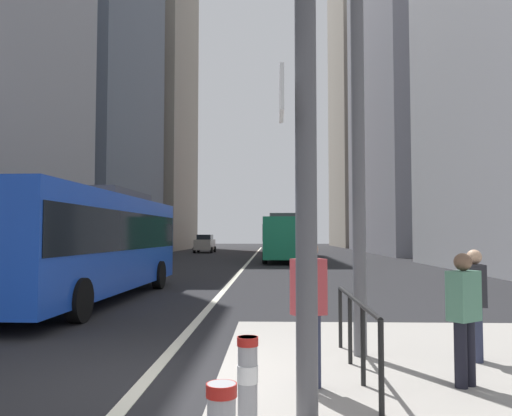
{
  "coord_description": "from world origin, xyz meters",
  "views": [
    {
      "loc": [
        1.71,
        -6.62,
        1.97
      ],
      "look_at": [
        0.39,
        33.65,
        4.07
      ],
      "focal_mm": 35.47,
      "sensor_mm": 36.0,
      "label": 1
    }
  ],
  "objects_px": {
    "car_oncoming_mid": "(205,243)",
    "car_receding_far": "(280,245)",
    "pedestrian_far": "(464,313)",
    "pedestrian_walking": "(475,299)",
    "traffic_signal_gantry": "(75,25)",
    "bollard_right": "(248,380)",
    "city_bus_blue_oncoming": "(90,239)",
    "car_receding_near": "(301,244)",
    "car_oncoming_far": "(137,251)",
    "street_lamp_post": "(357,21)",
    "city_bus_red_receding": "(283,236)",
    "city_bus_red_distant": "(275,235)",
    "pedestrian_waiting": "(309,304)"
  },
  "relations": [
    {
      "from": "car_oncoming_mid",
      "to": "pedestrian_far",
      "type": "height_order",
      "value": "car_oncoming_mid"
    },
    {
      "from": "traffic_signal_gantry",
      "to": "pedestrian_waiting",
      "type": "height_order",
      "value": "traffic_signal_gantry"
    },
    {
      "from": "pedestrian_far",
      "to": "street_lamp_post",
      "type": "bearing_deg",
      "value": 123.16
    },
    {
      "from": "car_oncoming_far",
      "to": "pedestrian_waiting",
      "type": "xyz_separation_m",
      "value": [
        8.55,
        -24.03,
        0.14
      ]
    },
    {
      "from": "city_bus_blue_oncoming",
      "to": "city_bus_red_receding",
      "type": "bearing_deg",
      "value": 74.69
    },
    {
      "from": "car_receding_far",
      "to": "street_lamp_post",
      "type": "xyz_separation_m",
      "value": [
        0.61,
        -39.74,
        4.29
      ]
    },
    {
      "from": "pedestrian_waiting",
      "to": "pedestrian_far",
      "type": "relative_size",
      "value": 1.11
    },
    {
      "from": "city_bus_blue_oncoming",
      "to": "pedestrian_far",
      "type": "bearing_deg",
      "value": -48.03
    },
    {
      "from": "city_bus_blue_oncoming",
      "to": "bollard_right",
      "type": "height_order",
      "value": "city_bus_blue_oncoming"
    },
    {
      "from": "bollard_right",
      "to": "pedestrian_waiting",
      "type": "height_order",
      "value": "pedestrian_waiting"
    },
    {
      "from": "pedestrian_waiting",
      "to": "bollard_right",
      "type": "bearing_deg",
      "value": -114.95
    },
    {
      "from": "city_bus_blue_oncoming",
      "to": "pedestrian_far",
      "type": "xyz_separation_m",
      "value": [
        7.72,
        -8.58,
        -0.81
      ]
    },
    {
      "from": "city_bus_blue_oncoming",
      "to": "car_receding_far",
      "type": "bearing_deg",
      "value": 79.38
    },
    {
      "from": "pedestrian_walking",
      "to": "traffic_signal_gantry",
      "type": "bearing_deg",
      "value": -154.68
    },
    {
      "from": "city_bus_red_distant",
      "to": "car_receding_near",
      "type": "distance_m",
      "value": 10.86
    },
    {
      "from": "city_bus_red_distant",
      "to": "car_oncoming_mid",
      "type": "bearing_deg",
      "value": -145.74
    },
    {
      "from": "car_receding_near",
      "to": "street_lamp_post",
      "type": "height_order",
      "value": "street_lamp_post"
    },
    {
      "from": "city_bus_blue_oncoming",
      "to": "city_bus_red_distant",
      "type": "relative_size",
      "value": 1.04
    },
    {
      "from": "car_oncoming_mid",
      "to": "pedestrian_far",
      "type": "distance_m",
      "value": 49.2
    },
    {
      "from": "car_receding_near",
      "to": "bollard_right",
      "type": "bearing_deg",
      "value": -93.85
    },
    {
      "from": "city_bus_red_distant",
      "to": "car_receding_near",
      "type": "xyz_separation_m",
      "value": [
        2.44,
        -10.55,
        -0.85
      ]
    },
    {
      "from": "traffic_signal_gantry",
      "to": "car_oncoming_far",
      "type": "bearing_deg",
      "value": 103.6
    },
    {
      "from": "car_oncoming_far",
      "to": "street_lamp_post",
      "type": "distance_m",
      "value": 24.67
    },
    {
      "from": "city_bus_red_receding",
      "to": "pedestrian_far",
      "type": "height_order",
      "value": "city_bus_red_receding"
    },
    {
      "from": "street_lamp_post",
      "to": "pedestrian_far",
      "type": "relative_size",
      "value": 5.03
    },
    {
      "from": "car_oncoming_mid",
      "to": "car_receding_far",
      "type": "relative_size",
      "value": 0.97
    },
    {
      "from": "car_oncoming_mid",
      "to": "car_oncoming_far",
      "type": "distance_m",
      "value": 24.36
    },
    {
      "from": "bollard_right",
      "to": "car_oncoming_mid",
      "type": "bearing_deg",
      "value": 98.1
    },
    {
      "from": "city_bus_red_distant",
      "to": "street_lamp_post",
      "type": "bearing_deg",
      "value": -88.9
    },
    {
      "from": "pedestrian_far",
      "to": "car_receding_far",
      "type": "bearing_deg",
      "value": 92.21
    },
    {
      "from": "city_bus_red_receding",
      "to": "car_oncoming_mid",
      "type": "height_order",
      "value": "city_bus_red_receding"
    },
    {
      "from": "car_receding_far",
      "to": "pedestrian_waiting",
      "type": "height_order",
      "value": "car_receding_far"
    },
    {
      "from": "bollard_right",
      "to": "pedestrian_walking",
      "type": "bearing_deg",
      "value": 41.49
    },
    {
      "from": "city_bus_blue_oncoming",
      "to": "car_oncoming_far",
      "type": "height_order",
      "value": "city_bus_blue_oncoming"
    },
    {
      "from": "bollard_right",
      "to": "pedestrian_walking",
      "type": "relative_size",
      "value": 0.55
    },
    {
      "from": "traffic_signal_gantry",
      "to": "bollard_right",
      "type": "height_order",
      "value": "traffic_signal_gantry"
    },
    {
      "from": "car_receding_near",
      "to": "traffic_signal_gantry",
      "type": "xyz_separation_m",
      "value": [
        -4.82,
        -44.01,
        3.17
      ]
    },
    {
      "from": "city_bus_red_receding",
      "to": "car_receding_far",
      "type": "relative_size",
      "value": 2.54
    },
    {
      "from": "car_receding_near",
      "to": "car_oncoming_far",
      "type": "bearing_deg",
      "value": -119.79
    },
    {
      "from": "city_bus_blue_oncoming",
      "to": "pedestrian_waiting",
      "type": "xyz_separation_m",
      "value": [
        5.84,
        -8.71,
        -0.7
      ]
    },
    {
      "from": "pedestrian_walking",
      "to": "city_bus_blue_oncoming",
      "type": "bearing_deg",
      "value": 138.7
    },
    {
      "from": "bollard_right",
      "to": "pedestrian_far",
      "type": "distance_m",
      "value": 2.99
    },
    {
      "from": "traffic_signal_gantry",
      "to": "car_receding_far",
      "type": "bearing_deg",
      "value": 86.25
    },
    {
      "from": "city_bus_red_distant",
      "to": "car_receding_far",
      "type": "height_order",
      "value": "city_bus_red_distant"
    },
    {
      "from": "car_oncoming_far",
      "to": "pedestrian_waiting",
      "type": "height_order",
      "value": "car_oncoming_far"
    },
    {
      "from": "pedestrian_waiting",
      "to": "pedestrian_walking",
      "type": "xyz_separation_m",
      "value": [
        2.5,
        1.38,
        -0.1
      ]
    },
    {
      "from": "city_bus_red_distant",
      "to": "car_receding_far",
      "type": "relative_size",
      "value": 2.34
    },
    {
      "from": "car_receding_near",
      "to": "city_bus_blue_oncoming",
      "type": "bearing_deg",
      "value": -103.4
    },
    {
      "from": "traffic_signal_gantry",
      "to": "street_lamp_post",
      "type": "bearing_deg",
      "value": 37.81
    },
    {
      "from": "city_bus_blue_oncoming",
      "to": "bollard_right",
      "type": "relative_size",
      "value": 12.6
    }
  ]
}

